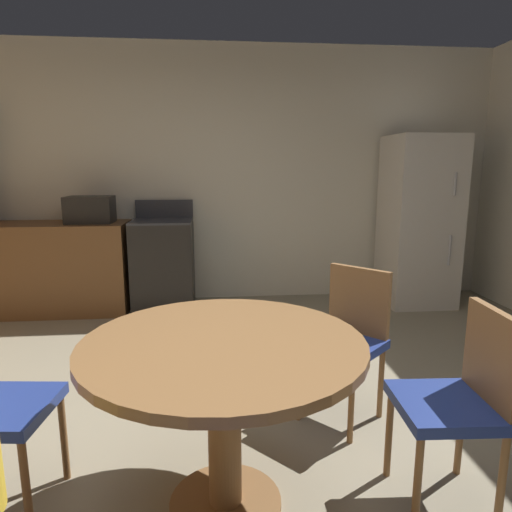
{
  "coord_description": "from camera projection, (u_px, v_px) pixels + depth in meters",
  "views": [
    {
      "loc": [
        -0.11,
        -1.93,
        1.44
      ],
      "look_at": [
        0.18,
        1.04,
        0.85
      ],
      "focal_mm": 31.66,
      "sensor_mm": 36.0,
      "label": 1
    }
  ],
  "objects": [
    {
      "name": "chair_east",
      "position": [
        462.0,
        394.0,
        1.89
      ],
      "size": [
        0.42,
        0.42,
        0.87
      ],
      "rotation": [
        0.0,
        0.0,
        3.09
      ],
      "color": "olive",
      "rests_on": "ground"
    },
    {
      "name": "oven_range",
      "position": [
        164.0,
        264.0,
        4.61
      ],
      "size": [
        0.6,
        0.6,
        1.1
      ],
      "color": "black",
      "rests_on": "ground"
    },
    {
      "name": "chair_northeast",
      "position": [
        348.0,
        333.0,
        2.59
      ],
      "size": [
        0.57,
        0.57,
        0.87
      ],
      "rotation": [
        0.0,
        0.0,
        3.89
      ],
      "color": "olive",
      "rests_on": "ground"
    },
    {
      "name": "dining_table",
      "position": [
        224.0,
        377.0,
        1.84
      ],
      "size": [
        1.15,
        1.15,
        0.76
      ],
      "color": "olive",
      "rests_on": "ground"
    },
    {
      "name": "refrigerator",
      "position": [
        419.0,
        221.0,
        4.73
      ],
      "size": [
        0.68,
        0.68,
        1.76
      ],
      "color": "silver",
      "rests_on": "ground"
    },
    {
      "name": "wall_back",
      "position": [
        222.0,
        176.0,
        4.89
      ],
      "size": [
        6.19,
        0.12,
        2.7
      ],
      "primitive_type": "cube",
      "color": "silver",
      "rests_on": "ground"
    },
    {
      "name": "microwave",
      "position": [
        90.0,
        210.0,
        4.44
      ],
      "size": [
        0.44,
        0.32,
        0.26
      ],
      "primitive_type": "cube",
      "color": "black",
      "rests_on": "kitchen_counter"
    },
    {
      "name": "kitchen_counter",
      "position": [
        36.0,
        268.0,
        4.5
      ],
      "size": [
        1.82,
        0.6,
        0.9
      ],
      "primitive_type": "cube",
      "color": "brown",
      "rests_on": "ground"
    },
    {
      "name": "ground_plane",
      "position": [
        240.0,
        471.0,
        2.17
      ],
      "size": [
        14.0,
        14.0,
        0.0
      ],
      "primitive_type": "plane",
      "color": "gray"
    }
  ]
}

